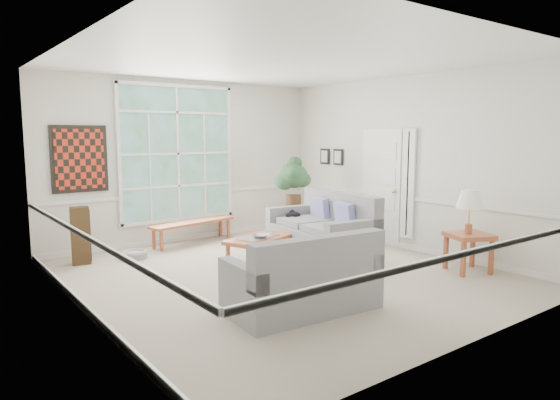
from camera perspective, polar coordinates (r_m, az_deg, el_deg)
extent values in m
cube|color=#A49989|center=(7.27, 0.32, -8.50)|extent=(5.50, 6.00, 0.01)
cube|color=white|center=(7.06, 0.33, 15.65)|extent=(5.50, 6.00, 0.02)
cube|color=silver|center=(9.57, -10.61, 4.38)|extent=(5.50, 0.02, 3.00)
cube|color=silver|center=(4.97, 21.70, 1.21)|extent=(5.50, 0.02, 3.00)
cube|color=silver|center=(5.79, -21.97, 2.01)|extent=(0.02, 6.00, 3.00)
cube|color=silver|center=(8.94, 14.57, 4.06)|extent=(0.02, 6.00, 3.00)
cube|color=white|center=(9.44, -11.62, 5.22)|extent=(2.30, 0.08, 2.40)
cube|color=white|center=(9.33, 11.45, 1.51)|extent=(0.08, 0.90, 2.10)
cube|color=white|center=(8.91, 14.49, 1.79)|extent=(0.08, 0.26, 1.90)
cube|color=maroon|center=(8.83, -21.93, 4.37)|extent=(0.90, 0.06, 1.10)
cube|color=black|center=(10.09, 6.64, 4.89)|extent=(0.04, 0.26, 0.32)
cube|color=black|center=(10.38, 5.12, 4.99)|extent=(0.04, 0.26, 0.32)
cube|color=gray|center=(8.20, 4.65, -2.88)|extent=(1.23, 2.05, 1.05)
cube|color=gray|center=(5.73, 2.56, -8.11)|extent=(1.76, 1.02, 0.92)
cube|color=#A75231|center=(7.84, -2.46, -5.74)|extent=(1.24, 0.94, 0.41)
imported|color=gray|center=(7.71, -2.27, -4.13)|extent=(0.41, 0.41, 0.07)
cube|color=#A75231|center=(9.38, -9.92, -3.66)|extent=(1.77, 0.67, 0.40)
cube|color=#A75231|center=(9.62, 1.14, -2.69)|extent=(0.76, 0.76, 0.60)
cube|color=#A75231|center=(7.82, 20.71, -5.64)|extent=(0.74, 0.74, 0.57)
cylinder|color=gray|center=(8.49, -16.33, -5.99)|extent=(0.53, 0.53, 0.13)
cube|color=#382413|center=(8.33, -21.86, -3.80)|extent=(0.32, 0.27, 0.89)
ellipsoid|color=black|center=(8.70, 1.49, -1.72)|extent=(0.31, 0.23, 0.14)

